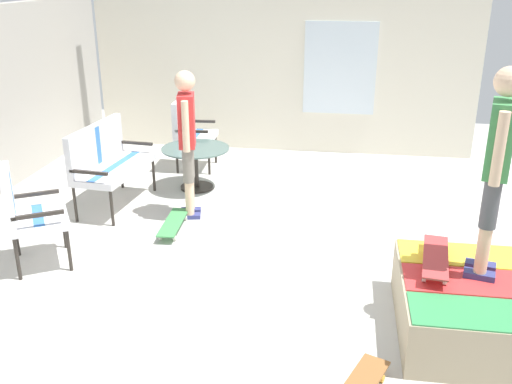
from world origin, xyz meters
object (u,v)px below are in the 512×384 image
(patio_chair_near_house, at_px, (188,128))
(skateboard_by_bench, at_px, (173,223))
(skate_ramp, at_px, (474,307))
(person_watching, at_px, (187,134))
(skateboard_on_ramp, at_px, (436,257))
(patio_bench, at_px, (106,158))
(patio_chair_by_wall, at_px, (24,208))
(patio_table, at_px, (196,160))
(person_skater, at_px, (497,159))

(patio_chair_near_house, relative_size, skateboard_by_bench, 1.26)
(skate_ramp, relative_size, skateboard_by_bench, 2.16)
(person_watching, xyz_separation_m, skateboard_on_ramp, (-1.77, -2.58, -0.47))
(patio_bench, distance_m, patio_chair_by_wall, 1.65)
(skate_ramp, relative_size, patio_table, 1.95)
(patio_table, xyz_separation_m, person_watching, (-0.91, -0.16, 0.61))
(patio_table, height_order, person_skater, person_skater)
(skate_ramp, distance_m, person_skater, 1.21)
(person_watching, bearing_deg, patio_chair_by_wall, 139.62)
(patio_bench, distance_m, person_watching, 1.18)
(skate_ramp, xyz_separation_m, person_skater, (0.14, -0.03, 1.20))
(skate_ramp, bearing_deg, patio_table, 46.80)
(skateboard_by_bench, bearing_deg, patio_chair_by_wall, 131.56)
(person_watching, bearing_deg, patio_table, 9.83)
(skate_ramp, bearing_deg, patio_chair_by_wall, 83.12)
(skate_ramp, distance_m, skateboard_on_ramp, 0.49)
(patio_bench, height_order, person_watching, person_watching)
(patio_chair_by_wall, height_order, person_skater, person_skater)
(person_skater, bearing_deg, skateboard_on_ramp, 81.73)
(patio_bench, distance_m, skateboard_on_ramp, 4.16)
(person_skater, bearing_deg, patio_chair_near_house, 43.79)
(person_watching, bearing_deg, skate_ramp, -124.09)
(patio_chair_near_house, distance_m, patio_table, 0.92)
(skate_ramp, relative_size, patio_bench, 1.35)
(patio_chair_near_house, height_order, person_watching, person_watching)
(patio_chair_near_house, bearing_deg, skateboard_by_bench, -169.67)
(skateboard_on_ramp, bearing_deg, patio_table, 45.71)
(skate_ramp, relative_size, patio_chair_by_wall, 1.72)
(person_skater, bearing_deg, patio_bench, 63.64)
(skateboard_by_bench, bearing_deg, skateboard_on_ramp, -116.57)
(patio_table, relative_size, person_watching, 0.52)
(patio_chair_by_wall, bearing_deg, person_watching, -40.38)
(patio_table, distance_m, person_watching, 1.11)
(patio_bench, height_order, patio_table, patio_bench)
(person_watching, xyz_separation_m, person_skater, (-1.82, -2.93, 0.42))
(patio_chair_near_house, bearing_deg, skate_ramp, -137.62)
(skateboard_on_ramp, bearing_deg, patio_chair_near_house, 41.14)
(patio_chair_near_house, xyz_separation_m, skateboard_on_ramp, (-3.50, -3.06, -0.06))
(patio_chair_near_house, relative_size, skateboard_on_ramp, 1.24)
(skateboard_by_bench, bearing_deg, patio_chair_near_house, 10.33)
(patio_chair_by_wall, bearing_deg, patio_bench, -5.17)
(skate_ramp, xyz_separation_m, skateboard_by_bench, (1.53, 2.98, -0.15))
(skateboard_on_ramp, bearing_deg, skateboard_by_bench, 63.43)
(skate_ramp, distance_m, person_watching, 3.58)
(patio_table, relative_size, person_skater, 0.54)
(patio_bench, bearing_deg, patio_table, -52.12)
(skate_ramp, xyz_separation_m, skateboard_on_ramp, (0.19, 0.31, 0.32))
(patio_chair_near_house, relative_size, patio_chair_by_wall, 1.00)
(patio_bench, distance_m, patio_table, 1.21)
(person_skater, bearing_deg, skateboard_by_bench, 65.33)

